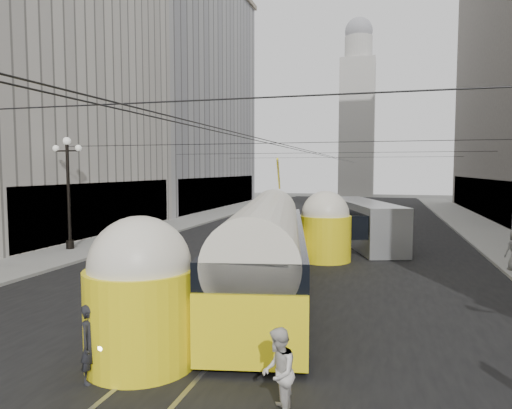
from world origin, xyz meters
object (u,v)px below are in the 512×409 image
Objects in this scene: city_bus at (363,221)px; streetcar at (267,247)px; pedestrian_crossing_b at (278,373)px; pedestrian_crossing_a at (91,344)px.

streetcar is at bearing -103.34° from city_bus.
streetcar is 13.09m from city_bus.
pedestrian_crossing_b is (2.33, -8.26, -0.93)m from streetcar.
streetcar reaches higher than pedestrian_crossing_b.
pedestrian_crossing_b is at bearing -91.88° from city_bus.
streetcar is at bearing -12.11° from pedestrian_crossing_a.
city_bus is 6.33× the size of pedestrian_crossing_a.
city_bus is at bearing 170.79° from pedestrian_crossing_b.
pedestrian_crossing_a reaches higher than pedestrian_crossing_b.
city_bus is (3.02, 12.73, -0.31)m from streetcar.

